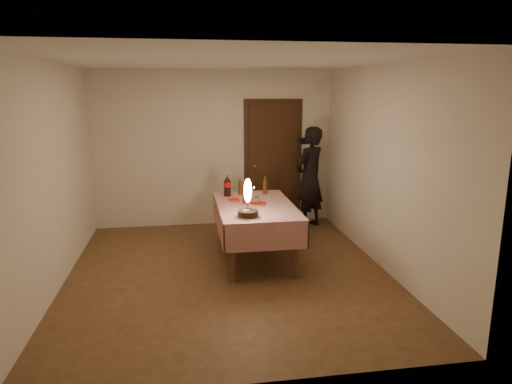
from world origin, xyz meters
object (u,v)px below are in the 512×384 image
at_px(dining_table, 255,212).
at_px(amber_bottle_left, 240,186).
at_px(cola_bottle, 227,186).
at_px(red_plate, 258,203).
at_px(photographer, 310,178).
at_px(clear_cup, 257,200).
at_px(red_cup, 246,200).
at_px(birthday_cake, 248,206).
at_px(amber_bottle_right, 265,186).

height_order(dining_table, amber_bottle_left, amber_bottle_left).
xyz_separation_m(dining_table, cola_bottle, (-0.32, 0.56, 0.26)).
height_order(red_plate, amber_bottle_left, amber_bottle_left).
bearing_deg(amber_bottle_left, cola_bottle, -157.67).
bearing_deg(photographer, clear_cup, -130.92).
relative_size(red_cup, clear_cup, 1.11).
bearing_deg(cola_bottle, birthday_cake, -83.25).
bearing_deg(birthday_cake, red_cup, 84.66).
bearing_deg(amber_bottle_right, red_plate, -108.72).
xyz_separation_m(birthday_cake, red_cup, (0.06, 0.66, -0.08)).
relative_size(birthday_cake, amber_bottle_left, 1.86).
bearing_deg(red_plate, clear_cup, 127.21).
xyz_separation_m(amber_bottle_left, photographer, (1.25, 0.69, -0.03)).
xyz_separation_m(dining_table, photographer, (1.13, 1.33, 0.19)).
xyz_separation_m(birthday_cake, cola_bottle, (-0.14, 1.15, 0.02)).
bearing_deg(dining_table, amber_bottle_right, 68.78).
bearing_deg(cola_bottle, photographer, 27.99).
xyz_separation_m(birthday_cake, amber_bottle_right, (0.43, 1.22, -0.01)).
bearing_deg(dining_table, photographer, 49.86).
bearing_deg(amber_bottle_right, red_cup, -123.56).
distance_m(red_plate, cola_bottle, 0.66).
xyz_separation_m(red_cup, amber_bottle_right, (0.37, 0.56, 0.07)).
distance_m(clear_cup, cola_bottle, 0.62).
height_order(red_cup, amber_bottle_left, amber_bottle_left).
bearing_deg(red_cup, birthday_cake, -95.34).
bearing_deg(red_cup, clear_cup, -2.46).
relative_size(dining_table, cola_bottle, 5.42).
xyz_separation_m(dining_table, red_plate, (0.05, 0.04, 0.11)).
bearing_deg(red_cup, amber_bottle_left, 89.74).
distance_m(red_cup, amber_bottle_right, 0.67).
distance_m(clear_cup, amber_bottle_right, 0.61).
relative_size(dining_table, birthday_cake, 3.62).
xyz_separation_m(red_cup, photographer, (1.25, 1.26, 0.03)).
relative_size(birthday_cake, clear_cup, 5.28).
distance_m(red_plate, red_cup, 0.18).
height_order(birthday_cake, clear_cup, birthday_cake).
bearing_deg(cola_bottle, red_plate, -54.89).
height_order(birthday_cake, red_plate, birthday_cake).
bearing_deg(red_plate, birthday_cake, -110.14).
xyz_separation_m(birthday_cake, amber_bottle_left, (0.06, 1.24, -0.01)).
distance_m(dining_table, clear_cup, 0.16).
bearing_deg(amber_bottle_right, photographer, 38.71).
height_order(amber_bottle_left, amber_bottle_right, same).
relative_size(red_plate, amber_bottle_right, 0.86).
bearing_deg(clear_cup, amber_bottle_left, 104.28).
bearing_deg(photographer, red_cup, -134.73).
xyz_separation_m(dining_table, red_cup, (-0.12, 0.07, 0.15)).
height_order(dining_table, clear_cup, clear_cup).
height_order(red_cup, clear_cup, red_cup).
relative_size(red_plate, amber_bottle_left, 0.86).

